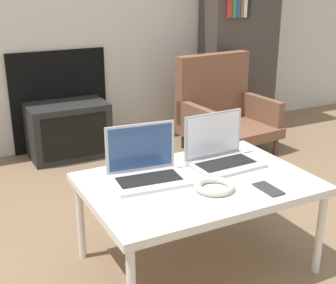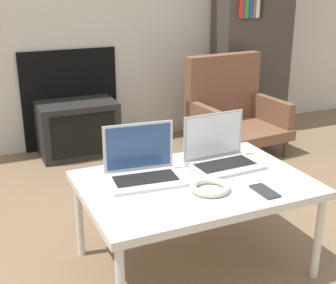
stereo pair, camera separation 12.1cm
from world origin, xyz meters
TOP-DOWN VIEW (x-y plane):
  - ground_plane at (0.00, 0.00)m, footprint 14.00×14.00m
  - table at (0.00, 0.15)m, footprint 1.03×0.71m
  - laptop_left at (-0.20, 0.27)m, footprint 0.36×0.27m
  - laptop_right at (0.21, 0.28)m, footprint 0.34×0.25m
  - headphones at (0.01, 0.03)m, footprint 0.18×0.18m
  - phone at (0.22, -0.08)m, footprint 0.07×0.14m
  - tv at (-0.13, 1.88)m, footprint 0.60×0.38m
  - armchair at (1.03, 1.49)m, footprint 0.70×0.62m
  - bookshelf at (1.47, 1.92)m, footprint 0.66×0.32m

SIDE VIEW (x-z plane):
  - ground_plane at x=0.00m, z-range 0.00..0.00m
  - tv at x=-0.13m, z-range 0.00..0.42m
  - armchair at x=1.03m, z-range -0.04..0.71m
  - table at x=0.00m, z-range 0.19..0.64m
  - phone at x=0.22m, z-range 0.45..0.46m
  - headphones at x=0.01m, z-range 0.45..0.48m
  - laptop_left at x=-0.20m, z-range 0.38..0.62m
  - laptop_right at x=0.21m, z-range 0.38..0.62m
  - bookshelf at x=1.47m, z-range 0.00..1.83m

